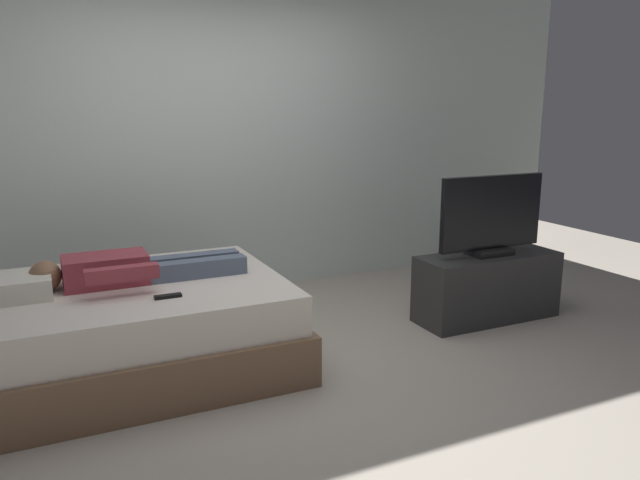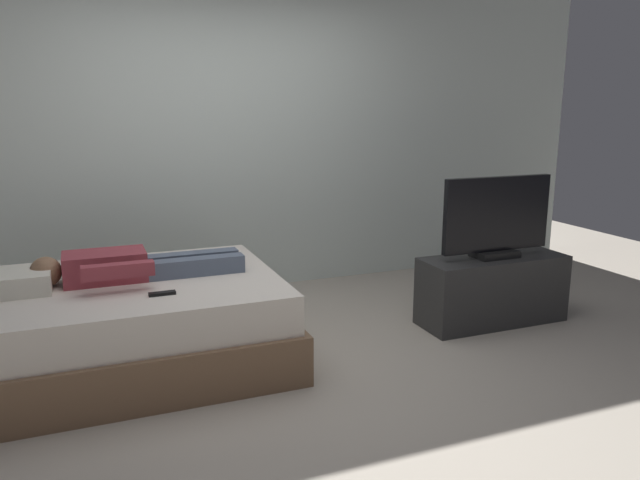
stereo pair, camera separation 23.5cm
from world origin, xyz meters
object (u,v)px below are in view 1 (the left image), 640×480
pillow (5,288)px  bed (128,328)px  person (128,269)px  tv (491,217)px  remote (168,296)px  tv_stand (487,287)px

pillow → bed: bearing=0.0°
pillow → person: (0.67, 0.04, 0.02)m
pillow → tv: (3.22, -0.22, 0.18)m
remote → person: bearing=110.5°
remote → tv: size_ratio=0.17×
person → tv: bearing=-5.6°
pillow → tv_stand: pillow is taller
pillow → person: 0.67m
tv → tv_stand: bearing=0.0°
bed → tv: (2.58, -0.22, 0.52)m
bed → remote: (0.18, -0.37, 0.29)m
person → remote: bearing=-69.5°
person → tv: 2.57m
pillow → remote: pillow is taller
bed → tv_stand: size_ratio=1.74×
remote → tv_stand: (2.40, 0.15, -0.30)m
pillow → remote: (0.82, -0.37, -0.05)m
bed → person: (0.03, 0.04, 0.36)m
pillow → tv: bearing=-3.8°
remote → tv_stand: 2.42m
bed → tv_stand: (2.58, -0.22, -0.01)m
tv_stand → tv: tv is taller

